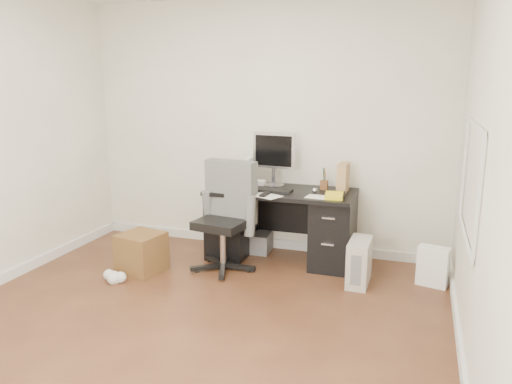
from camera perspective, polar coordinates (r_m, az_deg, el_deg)
ground at (r=4.03m, az=-8.07°, el=-14.92°), size 4.00×4.00×0.00m
room_shell at (r=3.59m, az=-8.23°, el=9.36°), size 4.02×4.02×2.71m
desk at (r=5.22m, az=2.87°, el=-3.52°), size 1.50×0.70×0.75m
loose_papers at (r=5.14m, az=0.61°, el=0.28°), size 1.10×0.60×0.00m
lcd_monitor at (r=5.24m, az=2.09°, el=3.75°), size 0.48×0.31×0.58m
keyboard at (r=5.06m, az=1.59°, el=0.22°), size 0.46×0.17×0.03m
computer_mouse at (r=5.01m, az=6.71°, el=0.18°), size 0.06×0.06×0.05m
travel_mug at (r=5.28m, az=-2.79°, el=1.65°), size 0.11×0.11×0.19m
white_binder at (r=5.42m, az=-0.74°, el=2.47°), size 0.13×0.26×0.29m
magazine_file at (r=5.09m, az=9.92°, el=1.64°), size 0.13×0.25×0.29m
pen_cup at (r=5.17m, az=7.81°, el=1.51°), size 0.09×0.09×0.22m
yellow_book at (r=4.84m, az=9.00°, el=-0.41°), size 0.21×0.25×0.04m
paper_remote at (r=4.86m, az=1.23°, el=-0.32°), size 0.34×0.31×0.02m
office_chair at (r=4.91m, az=-3.85°, el=-2.91°), size 0.70×0.70×1.08m
pc_tower at (r=4.75m, az=11.72°, el=-7.84°), size 0.19×0.42×0.42m
shopping_bag at (r=4.90m, az=19.57°, el=-8.01°), size 0.31×0.25×0.37m
wicker_basket at (r=5.08m, az=-12.95°, el=-6.76°), size 0.45×0.45×0.39m
desk_printer at (r=5.54m, az=-0.18°, el=-5.72°), size 0.37×0.31×0.21m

